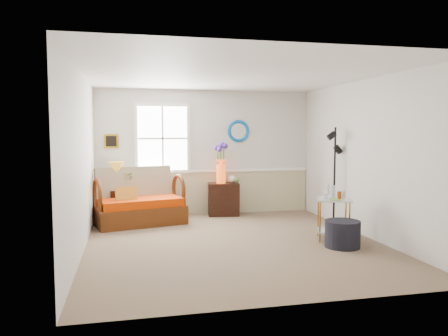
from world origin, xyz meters
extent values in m
cube|color=#76624B|center=(0.00, 0.00, 0.00)|extent=(4.50, 5.00, 0.01)
cube|color=white|center=(0.00, 0.00, 2.60)|extent=(4.50, 5.00, 0.01)
cube|color=silver|center=(0.00, 2.50, 1.30)|extent=(4.50, 0.01, 2.60)
cube|color=silver|center=(0.00, -2.50, 1.30)|extent=(4.50, 0.01, 2.60)
cube|color=silver|center=(-2.25, 0.00, 1.30)|extent=(0.01, 5.00, 2.60)
cube|color=silver|center=(2.25, 0.00, 1.30)|extent=(0.01, 5.00, 2.60)
cube|color=tan|center=(0.00, 2.48, 0.45)|extent=(4.46, 0.02, 0.90)
cube|color=white|center=(0.00, 2.47, 0.92)|extent=(4.46, 0.04, 0.06)
cube|color=#B68D1B|center=(-1.92, 2.48, 1.55)|extent=(0.28, 0.03, 0.28)
torus|color=#007ACA|center=(0.70, 2.48, 1.75)|extent=(0.47, 0.07, 0.47)
imported|color=#578637|center=(-1.65, 2.12, 0.75)|extent=(0.30, 0.33, 0.25)
cylinder|color=black|center=(1.55, -0.58, 0.20)|extent=(0.61, 0.61, 0.40)
camera|label=1|loc=(-1.59, -6.52, 1.75)|focal=35.00mm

